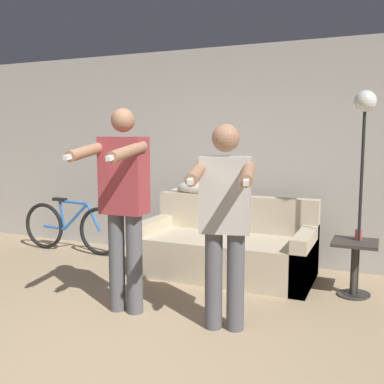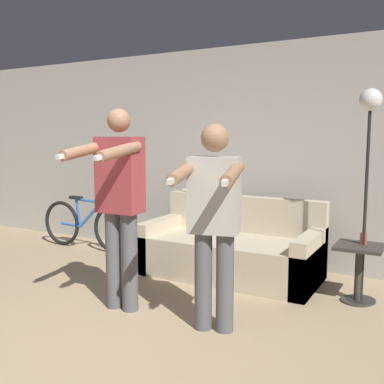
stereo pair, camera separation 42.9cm
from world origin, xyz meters
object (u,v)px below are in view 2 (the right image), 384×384
object	(u,v)px
bicycle	(86,225)
floor_lamp	(368,142)
person_left	(119,197)
couch	(231,251)
side_table	(359,262)
cup	(364,239)
person_right	(214,215)
cat	(204,187)

from	to	relation	value
bicycle	floor_lamp	bearing A→B (deg)	-3.91
floor_lamp	person_left	bearing A→B (deg)	-145.83
couch	floor_lamp	xyz separation A→B (m)	(1.39, -0.13, 1.21)
side_table	cup	bearing A→B (deg)	66.84
person_right	bicycle	xyz separation A→B (m)	(-2.66, 1.49, -0.60)
couch	person_right	bearing A→B (deg)	-71.48
couch	side_table	bearing A→B (deg)	-7.04
floor_lamp	side_table	world-z (taller)	floor_lamp
person_left	person_right	world-z (taller)	person_left
bicycle	person_right	bearing A→B (deg)	-29.30
person_left	cat	size ratio (longest dim) A/B	3.33
couch	floor_lamp	world-z (taller)	floor_lamp
person_left	cup	world-z (taller)	person_left
cat	side_table	size ratio (longest dim) A/B	0.98
cup	person_right	bearing A→B (deg)	-125.94
person_left	floor_lamp	world-z (taller)	floor_lamp
side_table	cup	distance (m)	0.22
person_left	bicycle	xyz separation A→B (m)	(-1.75, 1.49, -0.68)
cat	person_right	bearing A→B (deg)	-60.33
couch	person_left	xyz separation A→B (m)	(-0.45, -1.38, 0.74)
cat	floor_lamp	size ratio (longest dim) A/B	0.27
couch	person_right	size ratio (longest dim) A/B	1.17
person_left	cat	bearing A→B (deg)	90.04
couch	person_right	world-z (taller)	person_right
person_left	bicycle	bearing A→B (deg)	137.31
couch	cat	size ratio (longest dim) A/B	3.60
couch	person_left	bearing A→B (deg)	-108.18
couch	cat	bearing A→B (deg)	146.49
person_right	cup	distance (m)	1.60
cat	couch	bearing A→B (deg)	-33.51
person_right	bicycle	size ratio (longest dim) A/B	1.06
floor_lamp	bicycle	size ratio (longest dim) A/B	1.27
cat	bicycle	size ratio (longest dim) A/B	0.34
cat	bicycle	bearing A→B (deg)	-172.28
cup	floor_lamp	bearing A→B (deg)	-76.21
person_right	floor_lamp	world-z (taller)	floor_lamp
couch	bicycle	distance (m)	2.21
side_table	bicycle	size ratio (longest dim) A/B	0.35
cat	bicycle	distance (m)	1.80
couch	side_table	xyz separation A→B (m)	(1.36, -0.17, 0.11)
person_right	cat	xyz separation A→B (m)	(-0.98, 1.72, -0.01)
person_left	floor_lamp	distance (m)	2.27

